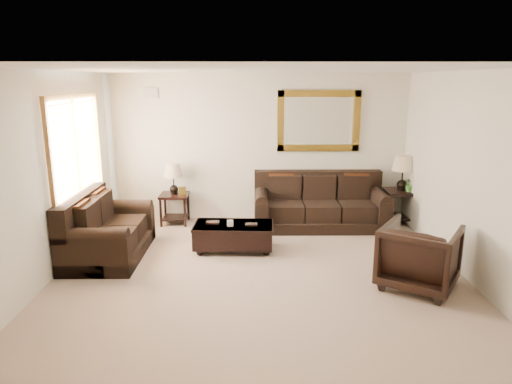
{
  "coord_description": "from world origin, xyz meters",
  "views": [
    {
      "loc": [
        -0.09,
        -5.86,
        2.57
      ],
      "look_at": [
        -0.04,
        0.6,
        0.98
      ],
      "focal_mm": 32.0,
      "sensor_mm": 36.0,
      "label": 1
    }
  ],
  "objects_px": {
    "loveseat": "(105,233)",
    "end_table_right": "(402,180)",
    "armchair": "(420,254)",
    "sofa": "(319,207)",
    "coffee_table": "(234,234)",
    "end_table_left": "(174,185)"
  },
  "relations": [
    {
      "from": "loveseat",
      "to": "end_table_right",
      "type": "distance_m",
      "value": 5.18
    },
    {
      "from": "end_table_right",
      "to": "armchair",
      "type": "relative_size",
      "value": 1.4
    },
    {
      "from": "sofa",
      "to": "armchair",
      "type": "bearing_deg",
      "value": -70.62
    },
    {
      "from": "armchair",
      "to": "coffee_table",
      "type": "bearing_deg",
      "value": 4.48
    },
    {
      "from": "end_table_right",
      "to": "coffee_table",
      "type": "distance_m",
      "value": 3.34
    },
    {
      "from": "end_table_left",
      "to": "coffee_table",
      "type": "height_order",
      "value": "end_table_left"
    },
    {
      "from": "coffee_table",
      "to": "armchair",
      "type": "bearing_deg",
      "value": -26.8
    },
    {
      "from": "sofa",
      "to": "end_table_right",
      "type": "relative_size",
      "value": 1.85
    },
    {
      "from": "end_table_right",
      "to": "coffee_table",
      "type": "relative_size",
      "value": 1.01
    },
    {
      "from": "end_table_left",
      "to": "coffee_table",
      "type": "bearing_deg",
      "value": -50.35
    },
    {
      "from": "loveseat",
      "to": "coffee_table",
      "type": "relative_size",
      "value": 1.36
    },
    {
      "from": "sofa",
      "to": "loveseat",
      "type": "height_order",
      "value": "sofa"
    },
    {
      "from": "end_table_left",
      "to": "armchair",
      "type": "height_order",
      "value": "end_table_left"
    },
    {
      "from": "sofa",
      "to": "loveseat",
      "type": "distance_m",
      "value": 3.7
    },
    {
      "from": "sofa",
      "to": "armchair",
      "type": "xyz_separation_m",
      "value": [
        0.89,
        -2.54,
        0.11
      ]
    },
    {
      "from": "loveseat",
      "to": "end_table_left",
      "type": "relative_size",
      "value": 1.51
    },
    {
      "from": "end_table_left",
      "to": "loveseat",
      "type": "bearing_deg",
      "value": -115.92
    },
    {
      "from": "loveseat",
      "to": "end_table_right",
      "type": "bearing_deg",
      "value": -72.31
    },
    {
      "from": "coffee_table",
      "to": "end_table_right",
      "type": "bearing_deg",
      "value": 26.34
    },
    {
      "from": "end_table_left",
      "to": "coffee_table",
      "type": "relative_size",
      "value": 0.9
    },
    {
      "from": "sofa",
      "to": "armchair",
      "type": "relative_size",
      "value": 2.58
    },
    {
      "from": "end_table_left",
      "to": "coffee_table",
      "type": "xyz_separation_m",
      "value": [
        1.13,
        -1.36,
        -0.47
      ]
    }
  ]
}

